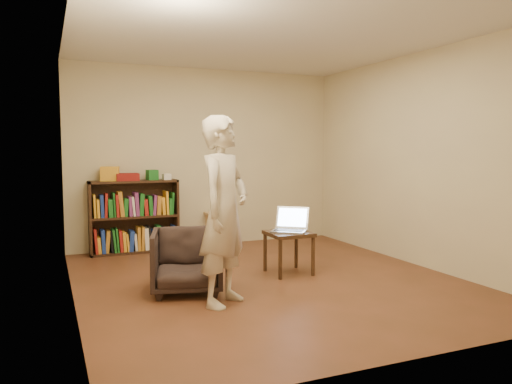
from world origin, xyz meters
name	(u,v)px	position (x,y,z in m)	size (l,w,h in m)	color
floor	(269,280)	(0.00, 0.00, 0.00)	(4.50, 4.50, 0.00)	#4F2D19
ceiling	(269,37)	(0.00, 0.00, 2.60)	(4.50, 4.50, 0.00)	silver
wall_back	(206,158)	(0.00, 2.25, 1.30)	(4.00, 4.00, 0.00)	#B9AA8C
wall_left	(70,164)	(-2.00, 0.00, 1.30)	(4.50, 4.50, 0.00)	#B9AA8C
wall_right	(417,160)	(2.00, 0.00, 1.30)	(4.50, 4.50, 0.00)	#B9AA8C
bookshelf	(134,221)	(-1.10, 2.09, 0.44)	(1.20, 0.30, 1.00)	black
box_yellow	(110,174)	(-1.41, 2.10, 1.10)	(0.24, 0.17, 0.19)	gold
red_cloth	(127,177)	(-1.18, 2.06, 1.05)	(0.30, 0.22, 0.10)	maroon
box_green	(152,175)	(-0.84, 2.08, 1.07)	(0.14, 0.14, 0.14)	#1B6521
box_white	(167,177)	(-0.64, 2.06, 1.04)	(0.10, 0.10, 0.08)	silver
stool	(218,219)	(0.11, 2.03, 0.40)	(0.35, 0.35, 0.50)	tan
armchair	(187,261)	(-0.93, -0.08, 0.32)	(0.68, 0.70, 0.64)	black
side_table	(289,239)	(0.34, 0.20, 0.40)	(0.47, 0.47, 0.48)	black
laptop	(290,226)	(0.38, 0.24, 0.54)	(0.54, 0.54, 0.27)	#B3B4B8
person	(224,211)	(-0.71, -0.58, 0.87)	(0.63, 0.42, 1.74)	beige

